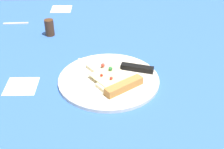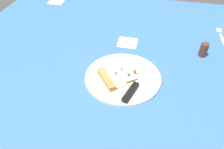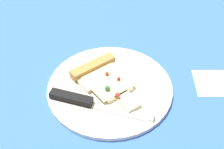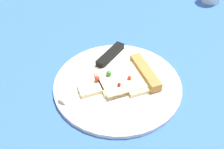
% 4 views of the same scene
% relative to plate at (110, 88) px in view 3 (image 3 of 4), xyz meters
% --- Properties ---
extents(ground_plane, '(1.51, 1.51, 0.03)m').
position_rel_plate_xyz_m(ground_plane, '(-0.04, -0.05, -0.02)').
color(ground_plane, '#3360B7').
rests_on(ground_plane, ground).
extents(plate, '(0.30, 0.30, 0.01)m').
position_rel_plate_xyz_m(plate, '(0.00, 0.00, 0.00)').
color(plate, silver).
rests_on(plate, ground_plane).
extents(pizza_slice, '(0.17, 0.19, 0.03)m').
position_rel_plate_xyz_m(pizza_slice, '(0.02, -0.02, 0.01)').
color(pizza_slice, beige).
rests_on(pizza_slice, plate).
extents(knife, '(0.24, 0.09, 0.02)m').
position_rel_plate_xyz_m(knife, '(0.04, 0.06, 0.01)').
color(knife, silver).
rests_on(knife, plate).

